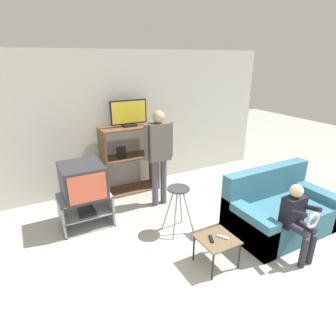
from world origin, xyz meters
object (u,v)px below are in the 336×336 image
at_px(remote_control_black, 211,239).
at_px(couch, 279,211).
at_px(television_main, 83,180).
at_px(remote_control_white, 223,237).
at_px(media_shelf, 130,159).
at_px(person_standing_adult, 159,150).
at_px(person_seated_child, 297,216).
at_px(television_flat, 129,114).
at_px(folding_stool, 178,197).
at_px(snack_table, 217,241).
at_px(tv_stand, 86,210).

relative_size(remote_control_black, couch, 0.09).
distance_m(television_main, remote_control_white, 2.18).
bearing_deg(media_shelf, remote_control_black, -88.40).
height_order(television_main, couch, television_main).
relative_size(remote_control_black, person_standing_adult, 0.09).
bearing_deg(person_seated_child, television_flat, 111.02).
bearing_deg(folding_stool, snack_table, -87.03).
bearing_deg(television_main, tv_stand, 169.67).
height_order(media_shelf, remote_control_white, media_shelf).
bearing_deg(person_standing_adult, remote_control_black, -95.56).
bearing_deg(folding_stool, tv_stand, 144.67).
bearing_deg(television_main, remote_control_white, -53.31).
xyz_separation_m(television_main, snack_table, (1.21, -1.70, -0.42)).
bearing_deg(television_flat, television_main, -142.05).
height_order(tv_stand, folding_stool, folding_stool).
relative_size(media_shelf, remote_control_white, 8.90).
bearing_deg(remote_control_white, couch, -22.97).
bearing_deg(remote_control_black, person_seated_child, 6.10).
distance_m(tv_stand, remote_control_white, 2.16).
bearing_deg(couch, media_shelf, 122.69).
distance_m(tv_stand, remote_control_black, 2.04).
bearing_deg(media_shelf, television_main, -141.88).
bearing_deg(person_standing_adult, couch, -51.08).
xyz_separation_m(television_main, remote_control_white, (1.28, -1.72, -0.36)).
relative_size(television_main, remote_control_black, 4.55).
distance_m(folding_stool, person_seated_child, 1.59).
height_order(remote_control_black, remote_control_white, same).
height_order(couch, person_standing_adult, person_standing_adult).
distance_m(remote_control_black, person_standing_adult, 1.86).
relative_size(tv_stand, media_shelf, 0.60).
height_order(folding_stool, couch, couch).
bearing_deg(person_standing_adult, person_seated_child, -66.63).
relative_size(media_shelf, remote_control_black, 8.90).
height_order(tv_stand, television_main, television_main).
height_order(television_main, folding_stool, television_main).
bearing_deg(person_seated_child, remote_control_black, 162.12).
relative_size(television_flat, snack_table, 1.53).
bearing_deg(remote_control_white, person_standing_adult, 55.98).
relative_size(media_shelf, folding_stool, 1.77).
xyz_separation_m(television_flat, snack_table, (0.11, -2.56, -1.16)).
relative_size(media_shelf, person_seated_child, 1.28).
distance_m(remote_control_white, couch, 1.30).
relative_size(tv_stand, folding_stool, 1.06).
distance_m(television_main, person_seated_child, 3.01).
relative_size(television_main, remote_control_white, 4.55).
bearing_deg(television_flat, couch, -58.16).
height_order(snack_table, person_standing_adult, person_standing_adult).
distance_m(snack_table, person_seated_child, 1.08).
bearing_deg(person_seated_child, remote_control_white, 161.47).
bearing_deg(person_standing_adult, television_main, -177.37).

